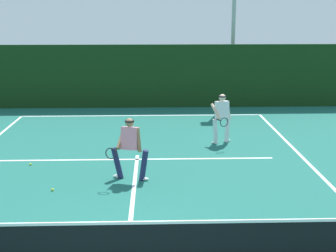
{
  "coord_description": "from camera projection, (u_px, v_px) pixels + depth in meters",
  "views": [
    {
      "loc": [
        0.5,
        -6.8,
        4.31
      ],
      "look_at": [
        0.91,
        6.04,
        1.0
      ],
      "focal_mm": 49.08,
      "sensor_mm": 36.0,
      "label": 1
    }
  ],
  "objects": [
    {
      "name": "tennis_ball",
      "position": [
        52.0,
        190.0,
        11.14
      ],
      "size": [
        0.07,
        0.07,
        0.07
      ],
      "primitive_type": "sphere",
      "color": "#D1E033",
      "rests_on": "ground_plane"
    },
    {
      "name": "player_far",
      "position": [
        222.0,
        116.0,
        14.9
      ],
      "size": [
        0.72,
        0.93,
        1.63
      ],
      "rotation": [
        0.0,
        0.0,
        3.56
      ],
      "color": "silver",
      "rests_on": "ground_plane"
    },
    {
      "name": "court_line_centre",
      "position": [
        133.0,
        198.0,
        10.74
      ],
      "size": [
        0.1,
        6.4,
        0.01
      ],
      "primitive_type": "cube",
      "color": "white",
      "rests_on": "ground_plane"
    },
    {
      "name": "court_line_service",
      "position": [
        137.0,
        159.0,
        13.47
      ],
      "size": [
        8.02,
        0.1,
        0.01
      ],
      "primitive_type": "cube",
      "color": "white",
      "rests_on": "ground_plane"
    },
    {
      "name": "tennis_ball_extra",
      "position": [
        30.0,
        164.0,
        12.95
      ],
      "size": [
        0.07,
        0.07,
        0.07
      ],
      "primitive_type": "sphere",
      "color": "#D1E033",
      "rests_on": "ground_plane"
    },
    {
      "name": "tennis_net",
      "position": [
        124.0,
        248.0,
        7.52
      ],
      "size": [
        10.78,
        0.09,
        1.07
      ],
      "color": "#1E4723",
      "rests_on": "ground_plane"
    },
    {
      "name": "player_near",
      "position": [
        130.0,
        146.0,
        11.68
      ],
      "size": [
        1.08,
        0.88,
        1.63
      ],
      "rotation": [
        0.0,
        0.0,
        2.85
      ],
      "color": "#1E234C",
      "rests_on": "ground_plane"
    },
    {
      "name": "court_line_baseline_far",
      "position": [
        142.0,
        115.0,
        18.95
      ],
      "size": [
        9.84,
        0.1,
        0.01
      ],
      "primitive_type": "cube",
      "color": "white",
      "rests_on": "ground_plane"
    },
    {
      "name": "back_fence_windscreen",
      "position": [
        142.0,
        76.0,
        20.19
      ],
      "size": [
        20.09,
        0.12,
        2.78
      ],
      "primitive_type": "cube",
      "color": "black",
      "rests_on": "ground_plane"
    }
  ]
}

